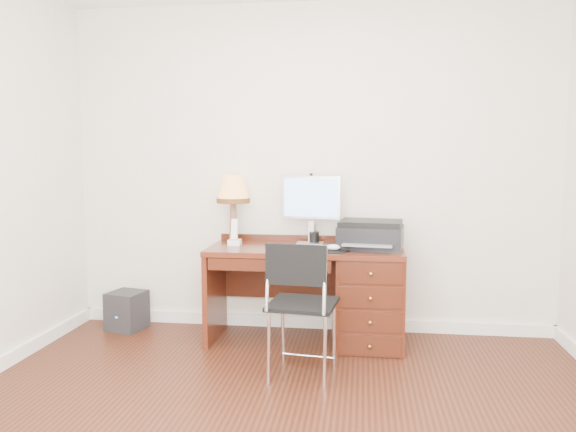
# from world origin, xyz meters

# --- Properties ---
(ground) EXTENTS (4.00, 4.00, 0.00)m
(ground) POSITION_xyz_m (0.00, 0.00, 0.00)
(ground) COLOR black
(ground) RESTS_ON ground
(room_shell) EXTENTS (4.00, 4.00, 4.00)m
(room_shell) POSITION_xyz_m (0.00, 0.63, 0.05)
(room_shell) COLOR silver
(room_shell) RESTS_ON ground
(desk) EXTENTS (1.50, 0.67, 0.75)m
(desk) POSITION_xyz_m (0.32, 1.40, 0.41)
(desk) COLOR #531F11
(desk) RESTS_ON ground
(monitor) EXTENTS (0.48, 0.18, 0.55)m
(monitor) POSITION_xyz_m (0.02, 1.57, 1.10)
(monitor) COLOR silver
(monitor) RESTS_ON desk
(keyboard) EXTENTS (0.44, 0.14, 0.02)m
(keyboard) POSITION_xyz_m (0.05, 1.36, 0.76)
(keyboard) COLOR white
(keyboard) RESTS_ON desk
(mouse_pad) EXTENTS (0.24, 0.24, 0.05)m
(mouse_pad) POSITION_xyz_m (0.22, 1.24, 0.76)
(mouse_pad) COLOR black
(mouse_pad) RESTS_ON desk
(printer) EXTENTS (0.52, 0.43, 0.21)m
(printer) POSITION_xyz_m (0.50, 1.42, 0.86)
(printer) COLOR black
(printer) RESTS_ON desk
(leg_lamp) EXTENTS (0.27, 0.27, 0.55)m
(leg_lamp) POSITION_xyz_m (-0.60, 1.53, 1.16)
(leg_lamp) COLOR black
(leg_lamp) RESTS_ON desk
(phone) EXTENTS (0.10, 0.10, 0.21)m
(phone) POSITION_xyz_m (-0.57, 1.43, 0.81)
(phone) COLOR white
(phone) RESTS_ON desk
(pen_cup) EXTENTS (0.08, 0.08, 0.10)m
(pen_cup) POSITION_xyz_m (0.05, 1.57, 0.80)
(pen_cup) COLOR black
(pen_cup) RESTS_ON desk
(chair) EXTENTS (0.47, 0.47, 0.91)m
(chair) POSITION_xyz_m (0.05, 0.63, 0.55)
(chair) COLOR black
(chair) RESTS_ON ground
(equipment_box) EXTENTS (0.33, 0.33, 0.32)m
(equipment_box) POSITION_xyz_m (-1.52, 1.50, 0.16)
(equipment_box) COLOR black
(equipment_box) RESTS_ON ground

